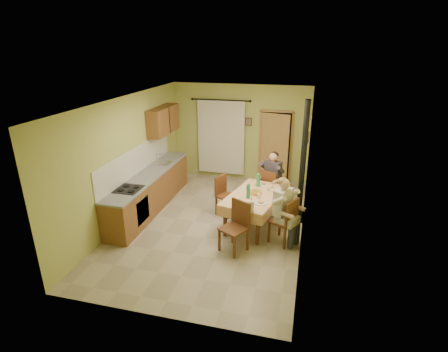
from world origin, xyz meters
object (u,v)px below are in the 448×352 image
(man_right, at_px, (284,204))
(dining_table, at_px, (254,210))
(chair_right, at_px, (283,230))
(stove_flue, at_px, (301,180))
(chair_far, at_px, (271,195))
(chair_near, at_px, (234,237))
(man_far, at_px, (272,173))
(chair_left, at_px, (226,203))

(man_right, bearing_deg, dining_table, 79.75)
(chair_right, relative_size, stove_flue, 0.36)
(stove_flue, bearing_deg, chair_far, 138.66)
(chair_near, height_order, man_far, man_far)
(chair_near, height_order, man_right, man_right)
(dining_table, distance_m, man_far, 1.24)
(chair_right, height_order, stove_flue, stove_flue)
(chair_left, distance_m, man_right, 1.81)
(chair_right, bearing_deg, man_far, 44.19)
(chair_left, height_order, stove_flue, stove_flue)
(chair_far, distance_m, stove_flue, 1.21)
(chair_near, xyz_separation_m, chair_right, (0.91, 0.52, -0.00))
(chair_right, distance_m, man_right, 0.59)
(man_far, bearing_deg, man_right, -53.11)
(chair_right, height_order, chair_left, chair_right)
(chair_near, bearing_deg, chair_far, -72.81)
(chair_near, bearing_deg, chair_right, -121.26)
(chair_far, bearing_deg, stove_flue, -19.12)
(stove_flue, bearing_deg, chair_near, -127.38)
(chair_near, relative_size, stove_flue, 0.36)
(dining_table, distance_m, chair_near, 1.11)
(chair_right, relative_size, chair_left, 1.05)
(chair_near, xyz_separation_m, man_right, (0.90, 0.53, 0.59))
(man_far, bearing_deg, chair_near, -79.60)
(chair_far, xyz_separation_m, chair_right, (0.46, -1.66, 0.00))
(chair_far, height_order, chair_left, chair_far)
(stove_flue, bearing_deg, man_right, -105.59)
(dining_table, xyz_separation_m, man_right, (0.68, -0.56, 0.50))
(chair_far, distance_m, man_far, 0.59)
(dining_table, distance_m, stove_flue, 1.25)
(man_far, distance_m, man_right, 1.72)
(chair_near, relative_size, man_far, 0.74)
(chair_far, xyz_separation_m, chair_left, (-0.99, -0.71, -0.00))
(chair_near, distance_m, chair_right, 1.05)
(chair_far, bearing_deg, man_far, 90.00)
(chair_far, relative_size, chair_near, 0.97)
(dining_table, distance_m, chair_right, 0.90)
(chair_left, bearing_deg, chair_far, 152.88)
(chair_right, xyz_separation_m, chair_left, (-1.44, 0.95, -0.00))
(chair_right, distance_m, stove_flue, 1.29)
(dining_table, xyz_separation_m, chair_near, (-0.22, -1.09, -0.09))
(chair_far, bearing_deg, chair_right, -52.47)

